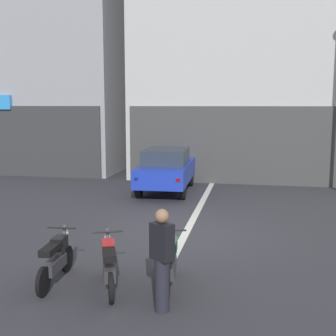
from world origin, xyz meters
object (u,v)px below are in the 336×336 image
Objects in this scene: car_blue_crossing_near at (166,169)px; motorcycle_black_row_leftmost at (56,259)px; motorcycle_green_row_centre at (170,262)px; person_by_motorcycles at (162,259)px; motorcycle_red_row_left_mid at (109,264)px.

motorcycle_black_row_leftmost is at bearing -92.28° from car_blue_crossing_near.
person_by_motorcycles is at bearing -86.86° from motorcycle_green_row_centre.
motorcycle_black_row_leftmost is 1.00× the size of motorcycle_green_row_centre.
motorcycle_green_row_centre is at bearing 16.81° from motorcycle_red_row_left_mid.
motorcycle_black_row_leftmost is at bearing 176.61° from motorcycle_red_row_left_mid.
car_blue_crossing_near is 8.72m from motorcycle_green_row_centre.
person_by_motorcycles is at bearing -79.29° from car_blue_crossing_near.
motorcycle_black_row_leftmost is 1.05m from motorcycle_red_row_left_mid.
car_blue_crossing_near reaches higher than motorcycle_red_row_left_mid.
car_blue_crossing_near is at bearing 94.48° from motorcycle_red_row_left_mid.
motorcycle_black_row_leftmost and motorcycle_red_row_left_mid have the same top height.
motorcycle_black_row_leftmost and motorcycle_green_row_centre have the same top height.
person_by_motorcycles is (2.15, -0.73, 0.40)m from motorcycle_black_row_leftmost.
motorcycle_red_row_left_mid is 0.95× the size of motorcycle_green_row_centre.
person_by_motorcycles is at bearing -18.68° from motorcycle_black_row_leftmost.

